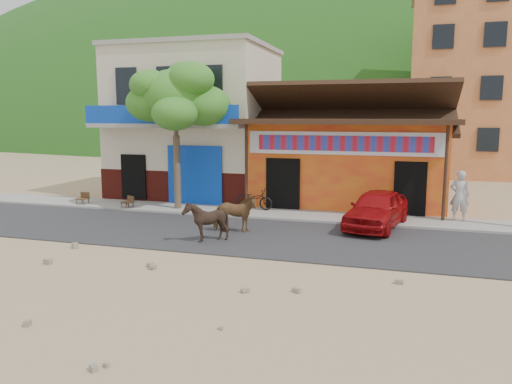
# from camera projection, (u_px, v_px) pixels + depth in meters

# --- Properties ---
(ground) EXTENTS (120.00, 120.00, 0.00)m
(ground) POSITION_uv_depth(u_px,v_px,m) (238.00, 258.00, 13.96)
(ground) COLOR #9E825B
(ground) RESTS_ON ground
(road) EXTENTS (60.00, 5.00, 0.04)m
(road) POSITION_uv_depth(u_px,v_px,m) (262.00, 236.00, 16.32)
(road) COLOR #28282B
(road) RESTS_ON ground
(sidewalk) EXTENTS (60.00, 2.00, 0.12)m
(sidewalk) POSITION_uv_depth(u_px,v_px,m) (287.00, 215.00, 19.63)
(sidewalk) COLOR gray
(sidewalk) RESTS_ON ground
(dance_club) EXTENTS (8.00, 6.00, 3.60)m
(dance_club) POSITION_uv_depth(u_px,v_px,m) (350.00, 163.00, 22.58)
(dance_club) COLOR orange
(dance_club) RESTS_ON ground
(cafe_building) EXTENTS (7.00, 6.00, 7.00)m
(cafe_building) POSITION_uv_depth(u_px,v_px,m) (197.00, 124.00, 24.45)
(cafe_building) COLOR beige
(cafe_building) RESTS_ON ground
(apartment_front) EXTENTS (9.00, 9.00, 12.00)m
(apartment_front) POSITION_uv_depth(u_px,v_px,m) (481.00, 84.00, 33.19)
(apartment_front) COLOR #CC723F
(apartment_front) RESTS_ON ground
(hillside) EXTENTS (100.00, 40.00, 24.00)m
(hillside) POSITION_uv_depth(u_px,v_px,m) (381.00, 63.00, 78.36)
(hillside) COLOR #194C14
(hillside) RESTS_ON ground
(tree) EXTENTS (3.00, 3.00, 6.00)m
(tree) POSITION_uv_depth(u_px,v_px,m) (176.00, 136.00, 20.28)
(tree) COLOR #2D721E
(tree) RESTS_ON sidewalk
(cow_tan) EXTENTS (1.63, 1.06, 1.27)m
(cow_tan) POSITION_uv_depth(u_px,v_px,m) (234.00, 214.00, 16.72)
(cow_tan) COLOR brown
(cow_tan) RESTS_ON road
(cow_dark) EXTENTS (1.24, 1.12, 1.29)m
(cow_dark) POSITION_uv_depth(u_px,v_px,m) (206.00, 221.00, 15.51)
(cow_dark) COLOR black
(cow_dark) RESTS_ON road
(red_car) EXTENTS (2.36, 4.16, 1.34)m
(red_car) POSITION_uv_depth(u_px,v_px,m) (377.00, 209.00, 17.40)
(red_car) COLOR #9F0B0E
(red_car) RESTS_ON road
(scooter) EXTENTS (1.67, 0.71, 0.86)m
(scooter) POSITION_uv_depth(u_px,v_px,m) (254.00, 199.00, 20.39)
(scooter) COLOR black
(scooter) RESTS_ON sidewalk
(pedestrian) EXTENTS (0.70, 0.49, 1.85)m
(pedestrian) POSITION_uv_depth(u_px,v_px,m) (460.00, 196.00, 18.13)
(pedestrian) COLOR #BCBCBC
(pedestrian) RESTS_ON sidewalk
(cafe_chair_left) EXTENTS (0.55, 0.55, 0.89)m
(cafe_chair_left) POSITION_uv_depth(u_px,v_px,m) (127.00, 197.00, 20.79)
(cafe_chair_left) COLOR #482B18
(cafe_chair_left) RESTS_ON sidewalk
(cafe_chair_right) EXTENTS (0.44, 0.44, 0.92)m
(cafe_chair_right) POSITION_uv_depth(u_px,v_px,m) (82.00, 193.00, 21.63)
(cafe_chair_right) COLOR #4B3319
(cafe_chair_right) RESTS_ON sidewalk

